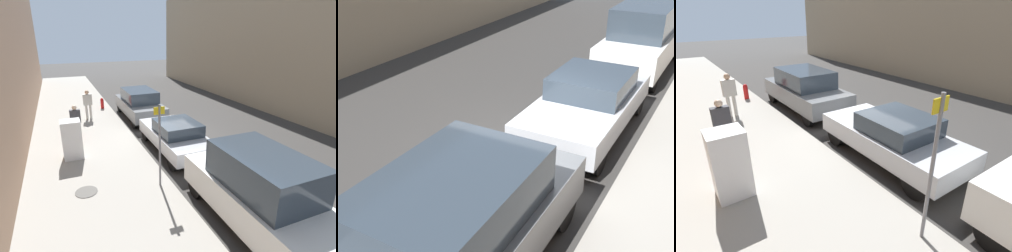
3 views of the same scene
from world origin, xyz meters
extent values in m
plane|color=#383533|center=(0.00, 0.00, 0.00)|extent=(80.00, 80.00, 0.00)
cube|color=#9E998E|center=(-4.25, 0.00, 0.06)|extent=(4.72, 44.00, 0.13)
cube|color=tan|center=(8.68, 0.00, 4.28)|extent=(2.42, 37.40, 8.56)
cube|color=white|center=(-4.84, -1.06, 0.92)|extent=(0.76, 0.69, 1.59)
cube|color=black|center=(-4.84, -0.71, 0.92)|extent=(0.01, 0.01, 1.51)
cube|color=yellow|center=(-4.93, -0.71, 1.03)|extent=(0.16, 0.01, 0.22)
cube|color=red|center=(-4.84, -0.71, 1.43)|extent=(0.68, 0.01, 0.05)
cube|color=red|center=(-4.84, -0.71, 0.60)|extent=(0.68, 0.01, 0.05)
cylinder|color=#47443F|center=(-4.67, -3.87, 0.14)|extent=(0.70, 0.70, 0.02)
cylinder|color=slate|center=(-2.32, -4.38, 1.52)|extent=(0.07, 0.07, 2.79)
cube|color=yellow|center=(-2.32, -4.36, 2.72)|extent=(0.36, 0.02, 0.24)
cylinder|color=red|center=(-2.46, 6.18, 0.43)|extent=(0.22, 0.22, 0.60)
sphere|color=red|center=(-2.46, 6.18, 0.75)|extent=(0.20, 0.20, 0.20)
cylinder|color=#B73338|center=(-4.63, 1.04, 0.54)|extent=(0.14, 0.14, 0.83)
cylinder|color=#B73338|center=(-4.41, 1.04, 0.54)|extent=(0.14, 0.14, 0.83)
cube|color=#333338|center=(-4.52, 1.04, 1.26)|extent=(0.48, 0.22, 0.62)
sphere|color=beige|center=(-4.52, 1.04, 1.69)|extent=(0.22, 0.22, 0.22)
cylinder|color=beige|center=(-3.71, 4.10, 0.56)|extent=(0.14, 0.14, 0.86)
cylinder|color=beige|center=(-3.48, 4.10, 0.56)|extent=(0.14, 0.14, 0.86)
cube|color=beige|center=(-3.60, 4.10, 1.31)|extent=(0.50, 0.22, 0.64)
sphere|color=tan|center=(-3.60, 4.10, 1.75)|extent=(0.23, 0.23, 0.23)
cube|color=silver|center=(-0.61, -7.11, 0.78)|extent=(1.91, 4.92, 0.85)
cube|color=#2D3842|center=(-0.61, -7.11, 1.68)|extent=(1.68, 2.70, 0.95)
cylinder|color=black|center=(-1.43, -5.26, 0.36)|extent=(0.22, 0.71, 0.71)
cylinder|color=black|center=(0.21, -5.26, 0.36)|extent=(0.22, 0.71, 0.71)
cube|color=silver|center=(-0.61, -1.79, 0.64)|extent=(1.89, 4.52, 0.55)
cube|color=#2D3842|center=(-0.61, -2.02, 1.17)|extent=(1.66, 1.90, 0.50)
cylinder|color=black|center=(-1.43, -0.15, 0.37)|extent=(0.22, 0.73, 0.73)
cylinder|color=black|center=(0.21, -0.15, 0.37)|extent=(0.22, 0.73, 0.73)
cylinder|color=black|center=(-1.43, -3.44, 0.37)|extent=(0.22, 0.73, 0.73)
cylinder|color=black|center=(0.21, -3.44, 0.37)|extent=(0.22, 0.73, 0.73)
cube|color=slate|center=(-0.61, 3.52, 0.72)|extent=(1.95, 4.80, 0.70)
cube|color=#2D3842|center=(-0.61, 3.52, 1.42)|extent=(1.72, 2.64, 0.70)
cylinder|color=black|center=(-1.45, 5.30, 0.37)|extent=(0.22, 0.74, 0.74)
cylinder|color=black|center=(0.24, 5.30, 0.37)|extent=(0.22, 0.74, 0.74)
cylinder|color=black|center=(-1.45, 1.74, 0.37)|extent=(0.22, 0.74, 0.74)
cylinder|color=black|center=(0.24, 1.74, 0.37)|extent=(0.22, 0.74, 0.74)
camera|label=1|loc=(-5.06, -11.55, 4.91)|focal=28.00mm
camera|label=2|loc=(-3.35, 7.04, 4.61)|focal=45.00mm
camera|label=3|loc=(-5.63, -6.56, 3.97)|focal=28.00mm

